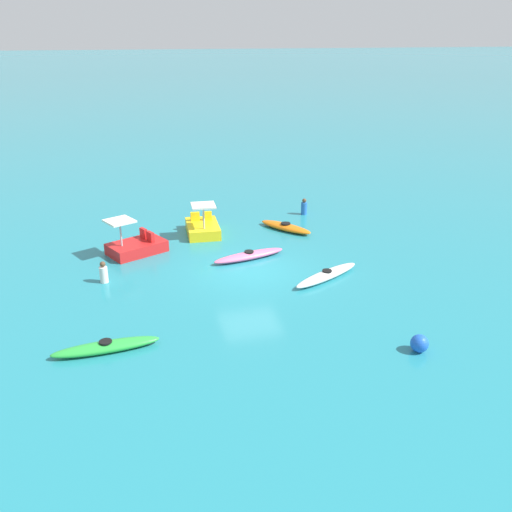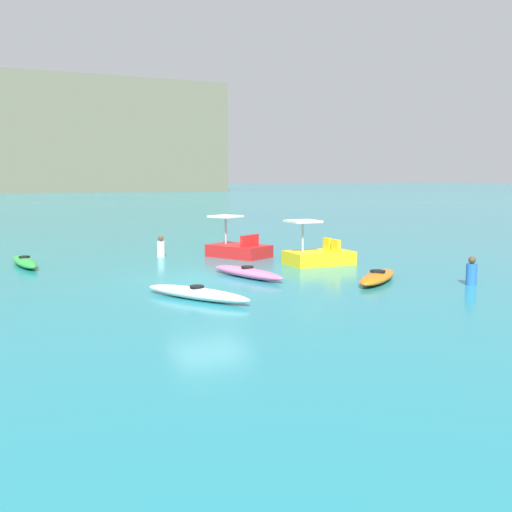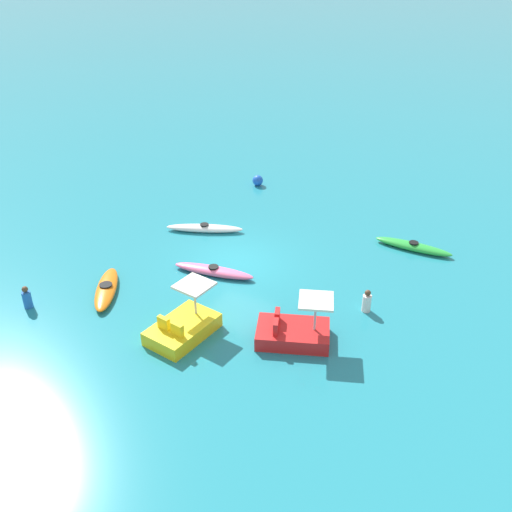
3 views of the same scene
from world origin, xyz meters
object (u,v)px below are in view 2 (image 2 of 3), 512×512
(kayak_white, at_px, (197,293))
(person_near_shore, at_px, (472,272))
(kayak_green, at_px, (25,262))
(pedal_boat_yellow, at_px, (318,255))
(person_by_kayaks, at_px, (161,248))
(pedal_boat_red, at_px, (239,249))
(kayak_orange, at_px, (378,277))
(kayak_pink, at_px, (247,272))

(kayak_white, relative_size, person_near_shore, 3.81)
(kayak_green, height_order, pedal_boat_yellow, pedal_boat_yellow)
(pedal_boat_yellow, distance_m, person_near_shore, 6.02)
(kayak_white, xyz_separation_m, person_by_kayaks, (1.91, 8.58, 0.22))
(pedal_boat_red, bearing_deg, person_by_kayaks, 153.47)
(kayak_green, distance_m, kayak_orange, 12.76)
(person_near_shore, bearing_deg, pedal_boat_yellow, 106.12)
(kayak_green, height_order, kayak_pink, same)
(kayak_orange, bearing_deg, kayak_pink, 140.05)
(kayak_white, height_order, kayak_orange, same)
(kayak_orange, height_order, pedal_boat_red, pedal_boat_red)
(pedal_boat_yellow, relative_size, person_by_kayaks, 2.87)
(kayak_white, height_order, person_by_kayaks, person_by_kayaks)
(kayak_orange, relative_size, pedal_boat_red, 1.01)
(person_by_kayaks, bearing_deg, kayak_pink, -81.86)
(kayak_orange, distance_m, pedal_boat_red, 7.43)
(person_by_kayaks, bearing_deg, kayak_green, -179.85)
(person_by_kayaks, bearing_deg, kayak_orange, -65.12)
(pedal_boat_yellow, bearing_deg, kayak_white, -149.06)
(kayak_pink, relative_size, person_near_shore, 3.84)
(pedal_boat_red, height_order, person_near_shore, pedal_boat_red)
(kayak_white, relative_size, pedal_boat_yellow, 1.33)
(person_near_shore, height_order, person_by_kayaks, same)
(kayak_pink, distance_m, person_near_shore, 6.94)
(kayak_white, distance_m, kayak_orange, 5.97)
(kayak_green, distance_m, person_by_kayaks, 5.25)
(kayak_green, bearing_deg, kayak_orange, -43.21)
(person_by_kayaks, bearing_deg, kayak_white, -102.57)
(kayak_orange, bearing_deg, kayak_white, 178.32)
(kayak_green, bearing_deg, kayak_pink, -44.79)
(kayak_green, xyz_separation_m, pedal_boat_red, (8.08, -1.40, 0.17))
(kayak_pink, xyz_separation_m, person_near_shore, (5.37, -4.39, 0.22))
(kayak_green, distance_m, kayak_white, 9.19)
(kayak_orange, bearing_deg, pedal_boat_red, 99.43)
(kayak_white, xyz_separation_m, kayak_orange, (5.97, -0.18, 0.00))
(kayak_pink, bearing_deg, kayak_white, -138.11)
(kayak_white, height_order, person_near_shore, person_near_shore)
(kayak_green, xyz_separation_m, kayak_white, (3.33, -8.56, -0.00))
(pedal_boat_yellow, distance_m, pedal_boat_red, 3.70)
(kayak_white, distance_m, person_by_kayaks, 8.79)
(kayak_white, xyz_separation_m, person_near_shore, (8.15, -1.90, 0.22))
(pedal_boat_red, bearing_deg, pedal_boat_yellow, -62.16)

